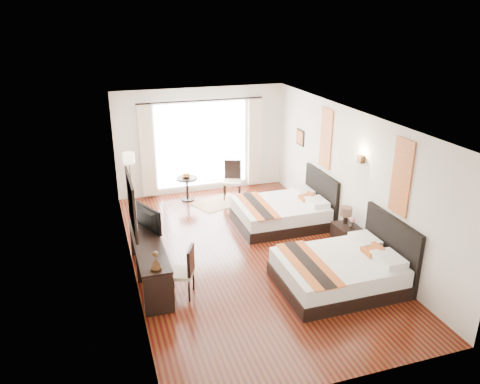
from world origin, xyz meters
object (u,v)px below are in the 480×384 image
object	(u,v)px
window_chair	(232,187)
bed_near	(343,270)
nightstand	(346,237)
table_lamp	(346,213)
floor_lamp	(129,162)
console_desk	(150,262)
vase	(352,226)
desk_chair	(182,281)
television	(145,219)
side_table	(187,189)
bed_far	(284,212)
fruit_bowl	(186,177)

from	to	relation	value
window_chair	bed_near	bearing A→B (deg)	29.13
nightstand	table_lamp	world-z (taller)	table_lamp
table_lamp	floor_lamp	distance (m)	5.28
console_desk	floor_lamp	distance (m)	3.65
console_desk	vase	bearing A→B (deg)	-1.77
table_lamp	floor_lamp	bearing A→B (deg)	139.19
table_lamp	desk_chair	bearing A→B (deg)	-168.12
desk_chair	window_chair	bearing A→B (deg)	-93.78
desk_chair	floor_lamp	xyz separation A→B (m)	(-0.42, 4.19, 0.92)
television	window_chair	world-z (taller)	television
side_table	vase	bearing A→B (deg)	-55.54
bed_far	window_chair	xyz separation A→B (m)	(-0.66, 1.90, -0.00)
console_desk	fruit_bowl	distance (m)	3.92
bed_near	nightstand	xyz separation A→B (m)	(0.77, 1.22, -0.05)
vase	floor_lamp	world-z (taller)	floor_lamp
bed_near	television	xyz separation A→B (m)	(-3.21, 1.76, 0.68)
vase	fruit_bowl	world-z (taller)	fruit_bowl
bed_near	desk_chair	distance (m)	2.84
nightstand	desk_chair	size ratio (longest dim) A/B	0.59
vase	window_chair	xyz separation A→B (m)	(-1.44, 3.55, -0.26)
television	side_table	bearing A→B (deg)	-49.12
vase	side_table	distance (m)	4.58
table_lamp	window_chair	bearing A→B (deg)	113.24
window_chair	table_lamp	bearing A→B (deg)	44.61
console_desk	desk_chair	bearing A→B (deg)	-54.30
bed_far	vase	distance (m)	1.84
bed_near	television	bearing A→B (deg)	151.27
window_chair	floor_lamp	bearing A→B (deg)	-71.50
window_chair	bed_far	bearing A→B (deg)	40.67
console_desk	floor_lamp	bearing A→B (deg)	89.38
bed_near	nightstand	distance (m)	1.44
bed_near	desk_chair	xyz separation A→B (m)	(-2.78, 0.58, -0.03)
console_desk	fruit_bowl	world-z (taller)	console_desk
table_lamp	console_desk	size ratio (longest dim) A/B	0.17
nightstand	floor_lamp	world-z (taller)	floor_lamp
console_desk	window_chair	size ratio (longest dim) A/B	2.24
television	window_chair	size ratio (longest dim) A/B	0.82
table_lamp	fruit_bowl	size ratio (longest dim) A/B	1.61
bed_far	television	size ratio (longest dim) A/B	2.54
floor_lamp	side_table	world-z (taller)	floor_lamp
television	side_table	distance (m)	3.47
table_lamp	window_chair	world-z (taller)	window_chair
vase	console_desk	bearing A→B (deg)	178.23
bed_near	bed_far	world-z (taller)	bed_near
bed_far	console_desk	world-z (taller)	bed_far
television	table_lamp	bearing A→B (deg)	-120.51
bed_far	fruit_bowl	xyz separation A→B (m)	(-1.83, 2.11, 0.35)
console_desk	desk_chair	world-z (taller)	desk_chair
console_desk	side_table	distance (m)	3.92
fruit_bowl	bed_near	bearing A→B (deg)	-69.63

